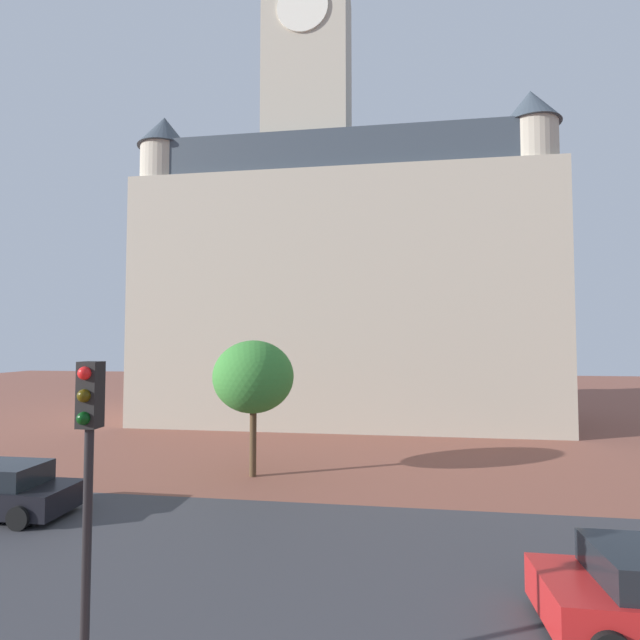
# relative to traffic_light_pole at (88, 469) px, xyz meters

# --- Properties ---
(ground_plane) EXTENTS (120.00, 120.00, 0.00)m
(ground_plane) POSITION_rel_traffic_light_pole_xyz_m (2.18, 7.28, -3.32)
(ground_plane) COLOR brown
(street_asphalt_strip) EXTENTS (120.00, 7.89, 0.00)m
(street_asphalt_strip) POSITION_rel_traffic_light_pole_xyz_m (2.18, 4.64, -3.32)
(street_asphalt_strip) COLOR #38383D
(street_asphalt_strip) RESTS_ON ground_plane
(landmark_building) EXTENTS (25.18, 10.95, 34.49)m
(landmark_building) POSITION_rel_traffic_light_pole_xyz_m (0.94, 24.57, 6.69)
(landmark_building) COLOR #B2A893
(landmark_building) RESTS_ON ground_plane
(traffic_light_pole) EXTENTS (0.28, 0.34, 4.77)m
(traffic_light_pole) POSITION_rel_traffic_light_pole_xyz_m (0.00, 0.00, 0.00)
(traffic_light_pole) COLOR black
(traffic_light_pole) RESTS_ON ground_plane
(tree_curb_far) EXTENTS (3.05, 3.05, 5.10)m
(tree_curb_far) POSITION_rel_traffic_light_pole_xyz_m (-0.91, 11.10, 0.39)
(tree_curb_far) COLOR #4C3823
(tree_curb_far) RESTS_ON ground_plane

